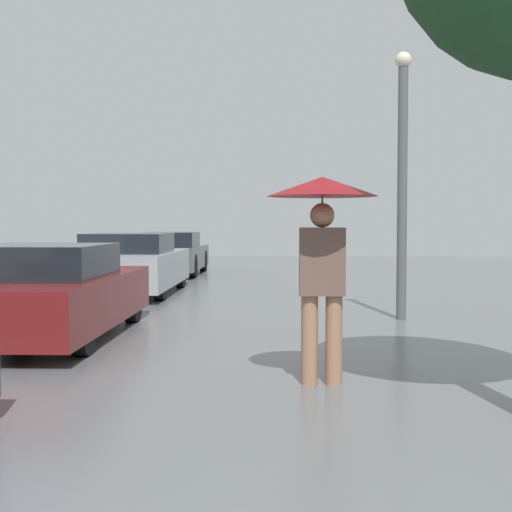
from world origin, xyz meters
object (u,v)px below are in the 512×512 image
parked_car_farthest (173,254)px  parked_car_third (131,265)px  pedestrian (322,224)px  parked_car_second (45,293)px  street_lamp (402,173)px

parked_car_farthest → parked_car_third: bearing=-90.5°
pedestrian → parked_car_farthest: pedestrian is taller
pedestrian → parked_car_farthest: size_ratio=0.45×
pedestrian → parked_car_third: pedestrian is taller
parked_car_second → parked_car_third: parked_car_third is taller
parked_car_third → parked_car_farthest: bearing=89.5°
parked_car_second → street_lamp: size_ratio=1.07×
street_lamp → parked_car_farthest: bearing=117.6°
pedestrian → street_lamp: street_lamp is taller
parked_car_second → parked_car_third: size_ratio=0.99×
parked_car_third → pedestrian: bearing=-67.2°
pedestrian → parked_car_farthest: (-3.44, 13.85, -0.89)m
parked_car_second → street_lamp: 5.48m
parked_car_third → street_lamp: (4.97, -3.84, 1.62)m
parked_car_third → parked_car_farthest: parked_car_third is taller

